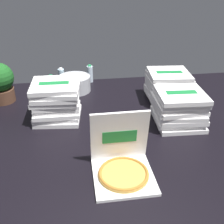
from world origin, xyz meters
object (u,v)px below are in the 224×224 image
Objects in this scene: pizza_stack_left_far at (179,108)px; potted_plant at (0,82)px; pizza_stack_right_near at (57,101)px; open_pizza_box at (122,164)px; water_bottle_0 at (61,90)px; ice_bucket at (75,84)px; water_bottle_3 at (90,74)px; pizza_stack_center_far at (168,86)px; water_bottle_1 at (52,85)px; water_bottle_2 at (61,77)px.

potted_plant reaches higher than pizza_stack_left_far.
pizza_stack_left_far is (1.01, -0.25, -0.02)m from pizza_stack_right_near.
water_bottle_0 is at bearing 108.82° from open_pizza_box.
pizza_stack_left_far reaches higher than ice_bucket.
open_pizza_box is 1.62m from water_bottle_3.
potted_plant is at bearing 157.05° from pizza_stack_left_far.
open_pizza_box is 0.81m from pizza_stack_left_far.
pizza_stack_center_far is at bearing 82.19° from pizza_stack_left_far.
water_bottle_0 is at bearing -126.23° from water_bottle_3.
pizza_stack_right_near is 1.11× the size of potted_plant.
ice_bucket is (-0.85, 0.82, -0.06)m from pizza_stack_left_far.
water_bottle_1 is at bearing -172.67° from ice_bucket.
pizza_stack_center_far is 1.09× the size of potted_plant.
open_pizza_box is 1.25m from water_bottle_0.
potted_plant is (-0.72, -0.15, 0.12)m from ice_bucket.
pizza_stack_center_far is 2.10× the size of water_bottle_3.
pizza_stack_left_far is at bearing 44.06° from open_pizza_box.
pizza_stack_left_far is 2.11× the size of water_bottle_3.
pizza_stack_center_far is at bearing -27.20° from water_bottle_2.
potted_plant is (-0.55, 0.41, 0.04)m from pizza_stack_right_near.
pizza_stack_left_far and pizza_stack_center_far have the same top height.
ice_bucket is 0.30m from water_bottle_3.
water_bottle_2 reaches higher than ice_bucket.
water_bottle_3 reaches higher than ice_bucket.
open_pizza_box is 0.93× the size of pizza_stack_left_far.
potted_plant reaches higher than water_bottle_1.
open_pizza_box is at bearing -71.18° from water_bottle_0.
pizza_stack_left_far is at bearing -97.81° from pizza_stack_center_far.
pizza_stack_right_near is 1.27× the size of ice_bucket.
ice_bucket is 0.24m from water_bottle_1.
water_bottle_3 is at bearing 122.29° from pizza_stack_left_far.
water_bottle_2 is 0.52× the size of potted_plant.
pizza_stack_right_near reaches higher than ice_bucket.
water_bottle_3 is at bearing 32.53° from water_bottle_1.
water_bottle_2 is (-0.14, 0.18, 0.01)m from ice_bucket.
potted_plant is at bearing -165.46° from water_bottle_1.
pizza_stack_left_far is 1.17m from water_bottle_0.
water_bottle_0 is 0.38m from water_bottle_2.
pizza_stack_right_near is 2.13× the size of water_bottle_3.
pizza_stack_right_near is at bearing -113.17° from water_bottle_3.
pizza_stack_left_far is 1.70m from potted_plant.
open_pizza_box is 1.02× the size of potted_plant.
ice_bucket is at bearing 158.54° from pizza_stack_center_far.
pizza_stack_right_near is 2.13× the size of water_bottle_0.
pizza_stack_center_far is (1.08, 0.21, -0.02)m from pizza_stack_right_near.
potted_plant is (-1.57, 0.66, 0.06)m from pizza_stack_left_far.
pizza_stack_left_far is at bearing -35.82° from water_bottle_1.
ice_bucket is 1.68× the size of water_bottle_0.
pizza_stack_right_near is at bearing -36.71° from potted_plant.
pizza_stack_center_far is (0.64, 1.02, 0.07)m from open_pizza_box.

